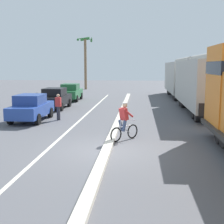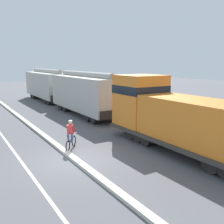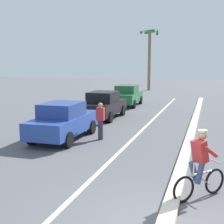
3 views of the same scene
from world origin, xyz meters
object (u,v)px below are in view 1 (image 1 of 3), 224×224
parked_car_blue (31,108)px  parked_car_black (55,98)px  parked_car_green (71,92)px  cyclist (124,122)px  palm_tree_near (85,53)px  pedestrian_by_cars (58,107)px  hopper_car_middle (182,78)px  hopper_car_lead (204,84)px

parked_car_blue → parked_car_black: bearing=90.2°
parked_car_green → cyclist: (5.99, -15.86, 0.00)m
palm_tree_near → pedestrian_by_cars: 26.08m
hopper_car_middle → parked_car_blue: (-11.11, -15.83, -1.26)m
hopper_car_lead → parked_car_black: size_ratio=2.52×
parked_car_black → cyclist: cyclist is taller
cyclist → parked_car_green: bearing=110.7°
parked_car_green → cyclist: size_ratio=2.47×
parked_car_black → cyclist: bearing=-59.5°
hopper_car_lead → pedestrian_by_cars: bearing=-158.0°
cyclist → pedestrian_by_cars: (-4.31, 4.93, 0.03)m
hopper_car_middle → parked_car_black: size_ratio=2.52×
hopper_car_lead → cyclist: 10.28m
hopper_car_middle → parked_car_black: bearing=-137.1°
cyclist → palm_tree_near: palm_tree_near is taller
parked_car_black → palm_tree_near: size_ratio=0.57×
parked_car_blue → pedestrian_by_cars: bearing=13.7°
parked_car_blue → cyclist: cyclist is taller
parked_car_black → pedestrian_by_cars: 5.36m
hopper_car_lead → parked_car_green: 13.32m
hopper_car_middle → cyclist: (-5.22, -20.37, -1.26)m
parked_car_blue → palm_tree_near: palm_tree_near is taller
parked_car_green → cyclist: 16.95m
cyclist → palm_tree_near: (-7.06, 30.51, 4.29)m
hopper_car_middle → cyclist: 21.07m
hopper_car_lead → parked_car_green: size_ratio=2.50×
parked_car_black → hopper_car_lead: bearing=-6.5°
palm_tree_near → pedestrian_by_cars: (2.74, -25.58, -4.26)m
hopper_car_middle → parked_car_blue: hopper_car_middle is taller
hopper_car_lead → parked_car_blue: 11.96m
hopper_car_lead → pedestrian_by_cars: 10.35m
parked_car_blue → parked_car_black: 5.50m
hopper_car_lead → hopper_car_middle: same height
hopper_car_middle → hopper_car_lead: bearing=-90.0°
hopper_car_middle → pedestrian_by_cars: (-9.53, -15.44, -1.23)m
hopper_car_lead → palm_tree_near: palm_tree_near is taller
hopper_car_lead → palm_tree_near: size_ratio=1.42×
cyclist → parked_car_blue: bearing=142.4°
hopper_car_middle → parked_car_green: (-11.20, -4.51, -1.26)m
parked_car_black → parked_car_blue: bearing=-89.8°
pedestrian_by_cars → hopper_car_middle: bearing=58.3°
parked_car_blue → parked_car_green: 11.32m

